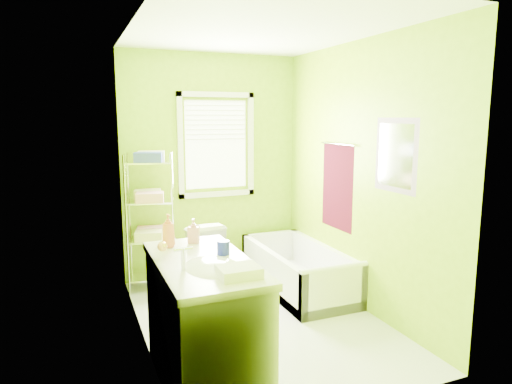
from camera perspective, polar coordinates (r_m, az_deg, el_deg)
name	(u,v)px	position (r m, az deg, el deg)	size (l,w,h in m)	color
ground	(259,320)	(4.43, 0.40, -15.67)	(2.90, 2.90, 0.00)	silver
room_envelope	(259,155)	(4.03, 0.43, 4.69)	(2.14, 2.94, 2.62)	#82AD08
window	(216,140)	(5.38, -4.98, 6.55)	(0.92, 0.05, 1.22)	white
door	(166,261)	(2.89, -11.14, -8.44)	(0.09, 0.80, 2.00)	white
right_wall_decor	(358,175)	(4.54, 12.68, 2.11)	(0.04, 1.48, 1.17)	#3F0714
bathtub	(299,276)	(5.08, 5.37, -10.41)	(0.72, 1.55, 0.50)	white
toilet	(196,253)	(5.16, -7.50, -7.59)	(0.42, 0.74, 0.76)	white
vanity	(205,320)	(3.31, -6.45, -15.58)	(0.62, 1.22, 1.16)	white
wire_shelf_unit	(151,207)	(5.03, -12.97, -1.83)	(0.56, 0.46, 1.51)	silver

